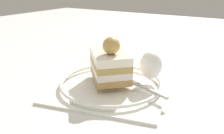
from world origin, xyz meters
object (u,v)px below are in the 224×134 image
at_px(dessert_plate, 112,84).
at_px(cake_slice, 110,63).
at_px(fork, 142,87).
at_px(whipped_cream_dollop, 151,65).

relative_size(dessert_plate, cake_slice, 2.18).
bearing_deg(dessert_plate, fork, 89.28).
bearing_deg(dessert_plate, whipped_cream_dollop, 128.54).
xyz_separation_m(cake_slice, whipped_cream_dollop, (-0.05, 0.08, -0.00)).
bearing_deg(whipped_cream_dollop, fork, 6.26).
relative_size(dessert_plate, whipped_cream_dollop, 4.54).
height_order(dessert_plate, fork, fork).
xyz_separation_m(dessert_plate, whipped_cream_dollop, (-0.05, 0.07, 0.04)).
relative_size(cake_slice, fork, 1.10).
height_order(whipped_cream_dollop, fork, whipped_cream_dollop).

